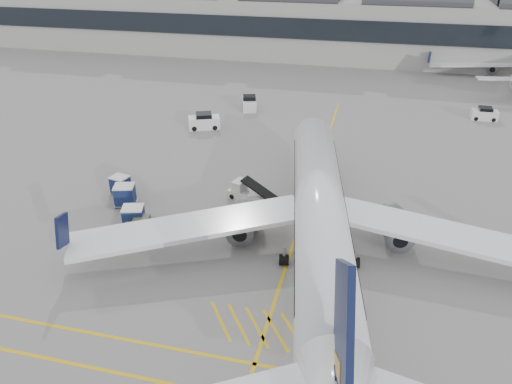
% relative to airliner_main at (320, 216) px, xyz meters
% --- Properties ---
extents(ground, '(220.00, 220.00, 0.00)m').
position_rel_airliner_main_xyz_m(ground, '(-12.04, -2.27, -3.23)').
color(ground, gray).
rests_on(ground, ground).
extents(terminal, '(200.00, 20.45, 12.40)m').
position_rel_airliner_main_xyz_m(terminal, '(-12.04, 69.66, 2.91)').
color(terminal, '#9E9E99').
rests_on(terminal, ground).
extents(apron_markings, '(0.25, 60.00, 0.01)m').
position_rel_airliner_main_xyz_m(apron_markings, '(-2.04, 7.73, -3.23)').
color(apron_markings, gold).
rests_on(apron_markings, ground).
extents(airliner_main, '(37.32, 41.11, 11.00)m').
position_rel_airliner_main_xyz_m(airliner_main, '(0.00, 0.00, 0.00)').
color(airliner_main, white).
rests_on(airliner_main, ground).
extents(belt_loader, '(5.29, 2.92, 2.10)m').
position_rel_airliner_main_xyz_m(belt_loader, '(-7.30, 6.94, -2.62)').
color(belt_loader, beige).
rests_on(belt_loader, ground).
extents(baggage_cart_a, '(1.85, 1.70, 1.58)m').
position_rel_airliner_main_xyz_m(baggage_cart_a, '(-6.17, 1.92, -2.39)').
color(baggage_cart_a, gray).
rests_on(baggage_cart_a, ground).
extents(baggage_cart_b, '(2.19, 1.97, 1.93)m').
position_rel_airliner_main_xyz_m(baggage_cart_b, '(-15.49, -0.13, -2.20)').
color(baggage_cart_b, gray).
rests_on(baggage_cart_b, ground).
extents(baggage_cart_c, '(2.24, 2.01, 1.99)m').
position_rel_airliner_main_xyz_m(baggage_cart_c, '(-17.96, 3.19, -2.17)').
color(baggage_cart_c, gray).
rests_on(baggage_cart_c, ground).
extents(baggage_cart_d, '(1.98, 1.77, 1.78)m').
position_rel_airliner_main_xyz_m(baggage_cart_d, '(-19.45, 5.15, -2.28)').
color(baggage_cart_d, gray).
rests_on(baggage_cart_d, ground).
extents(ramp_agent_a, '(0.87, 0.77, 2.00)m').
position_rel_airliner_main_xyz_m(ramp_agent_a, '(-5.10, 1.98, -2.23)').
color(ramp_agent_a, '#DD410B').
rests_on(ramp_agent_a, ground).
extents(ramp_agent_b, '(0.95, 0.88, 1.57)m').
position_rel_airliner_main_xyz_m(ramp_agent_b, '(-7.89, 2.31, -2.45)').
color(ramp_agent_b, '#E5500C').
rests_on(ramp_agent_b, ground).
extents(pushback_tug, '(2.70, 1.88, 1.40)m').
position_rel_airliner_main_xyz_m(pushback_tug, '(-14.53, -0.59, -2.61)').
color(pushback_tug, '#55574A').
rests_on(pushback_tug, ground).
extents(safety_cone_nose, '(0.36, 0.36, 0.50)m').
position_rel_airliner_main_xyz_m(safety_cone_nose, '(-5.19, 21.39, -2.98)').
color(safety_cone_nose, '#F24C0A').
rests_on(safety_cone_nose, ground).
extents(safety_cone_engine, '(0.38, 0.38, 0.53)m').
position_rel_airliner_main_xyz_m(safety_cone_engine, '(2.84, 4.46, -2.97)').
color(safety_cone_engine, '#F24C0A').
rests_on(safety_cone_engine, ground).
extents(service_van_left, '(4.29, 3.22, 1.98)m').
position_rel_airliner_main_xyz_m(service_van_left, '(-17.55, 23.75, -2.35)').
color(service_van_left, silver).
rests_on(service_van_left, ground).
extents(service_van_mid, '(2.80, 4.07, 1.90)m').
position_rel_airliner_main_xyz_m(service_van_mid, '(-13.92, 32.46, -2.38)').
color(service_van_mid, silver).
rests_on(service_van_mid, ground).
extents(service_van_right, '(3.31, 1.73, 1.68)m').
position_rel_airliner_main_xyz_m(service_van_right, '(17.26, 35.71, -2.48)').
color(service_van_right, silver).
rests_on(service_van_right, ground).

